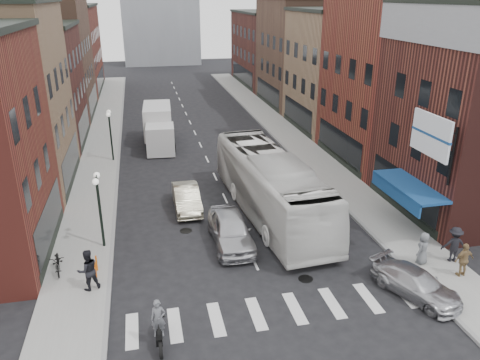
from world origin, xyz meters
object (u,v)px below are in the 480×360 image
(billboard_sign, at_px, (432,136))
(transit_bus, at_px, (270,185))
(ped_left_solo, at_px, (88,270))
(sedan_left_far, at_px, (187,198))
(sedan_left_near, at_px, (231,230))
(ped_right_c, at_px, (423,248))
(parked_bicycle, at_px, (58,262))
(ped_right_b, at_px, (464,260))
(bike_rack, at_px, (96,266))
(motorcycle_rider, at_px, (159,325))
(streetlamp_far, at_px, (110,126))
(curb_car, at_px, (416,283))
(box_truck, at_px, (158,127))
(ped_right_a, at_px, (454,244))
(streetlamp_near, at_px, (98,197))

(billboard_sign, bearing_deg, transit_bus, 138.51)
(billboard_sign, xyz_separation_m, ped_left_solo, (-16.40, -0.38, -5.01))
(billboard_sign, height_order, sedan_left_far, billboard_sign)
(sedan_left_near, bearing_deg, ped_right_c, -24.80)
(parked_bicycle, distance_m, ped_right_b, 19.08)
(bike_rack, bearing_deg, motorcycle_rider, -63.64)
(streetlamp_far, height_order, curb_car, streetlamp_far)
(curb_car, bearing_deg, sedan_left_near, 115.65)
(sedan_left_far, bearing_deg, motorcycle_rider, -101.07)
(billboard_sign, xyz_separation_m, ped_right_b, (0.58, -2.98, -5.14))
(streetlamp_far, bearing_deg, ped_right_b, -51.03)
(box_truck, bearing_deg, transit_bus, -66.50)
(motorcycle_rider, bearing_deg, ped_right_a, 14.43)
(streetlamp_near, bearing_deg, motorcycle_rider, -73.04)
(sedan_left_far, bearing_deg, bike_rack, -127.08)
(parked_bicycle, relative_size, ped_right_b, 1.07)
(streetlamp_far, xyz_separation_m, ped_right_c, (15.35, -19.08, -1.94))
(streetlamp_far, bearing_deg, streetlamp_near, -90.00)
(streetlamp_near, relative_size, ped_right_c, 2.50)
(box_truck, relative_size, transit_bus, 0.58)
(transit_bus, bearing_deg, streetlamp_far, 124.73)
(sedan_left_near, relative_size, parked_bicycle, 2.75)
(bike_rack, bearing_deg, curb_car, -18.04)
(ped_left_solo, bearing_deg, bike_rack, -122.19)
(sedan_left_near, bearing_deg, ped_right_a, -21.92)
(streetlamp_near, height_order, streetlamp_far, same)
(curb_car, height_order, ped_right_b, ped_right_b)
(ped_right_a, bearing_deg, sedan_left_near, -7.46)
(parked_bicycle, xyz_separation_m, ped_left_solo, (1.58, -1.85, 0.49))
(ped_right_a, bearing_deg, parked_bicycle, 5.15)
(sedan_left_far, relative_size, parked_bicycle, 2.41)
(streetlamp_near, height_order, ped_left_solo, streetlamp_near)
(streetlamp_far, relative_size, curb_car, 0.98)
(billboard_sign, height_order, motorcycle_rider, billboard_sign)
(transit_bus, bearing_deg, ped_right_a, -49.38)
(ped_right_a, distance_m, ped_right_c, 1.60)
(sedan_left_near, relative_size, curb_car, 1.20)
(bike_rack, distance_m, sedan_left_far, 8.29)
(bike_rack, bearing_deg, sedan_left_far, 52.96)
(ped_left_solo, bearing_deg, ped_right_a, 153.50)
(billboard_sign, xyz_separation_m, streetlamp_near, (-15.99, 3.50, -3.22))
(streetlamp_far, distance_m, motorcycle_rider, 22.29)
(sedan_left_near, height_order, ped_right_b, ped_right_b)
(sedan_left_far, distance_m, curb_car, 14.26)
(parked_bicycle, bearing_deg, curb_car, -27.32)
(streetlamp_far, xyz_separation_m, sedan_left_far, (4.79, -10.08, -2.19))
(motorcycle_rider, height_order, ped_right_b, motorcycle_rider)
(motorcycle_rider, relative_size, sedan_left_far, 0.47)
(billboard_sign, height_order, curb_car, billboard_sign)
(parked_bicycle, relative_size, ped_left_solo, 0.94)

